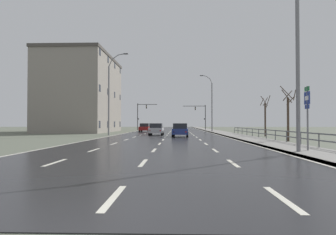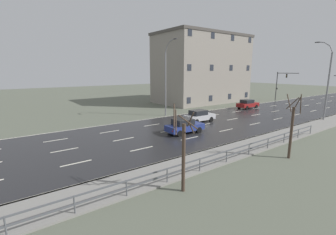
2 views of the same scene
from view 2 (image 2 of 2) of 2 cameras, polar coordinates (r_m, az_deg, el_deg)
ground_plane at (r=39.97m, az=22.74°, el=0.93°), size 160.00×160.00×0.12m
road_asphalt_strip at (r=50.51m, az=29.89°, el=2.39°), size 14.00×120.00×0.03m
guardrail at (r=14.12m, az=-0.20°, el=-13.23°), size 0.07×36.77×1.00m
street_lamp_midground at (r=37.23m, az=34.16°, el=7.11°), size 2.25×0.24×10.30m
street_lamp_left_bank at (r=34.07m, az=-0.44°, el=9.15°), size 2.62×0.24×10.76m
traffic_signal_left at (r=57.11m, az=25.58°, el=7.75°), size 4.66×0.36×6.22m
car_far_right at (r=30.57m, az=7.59°, el=0.39°), size 1.88×4.12×1.57m
car_far_left at (r=43.51m, az=18.74°, el=3.15°), size 1.94×4.15×1.57m
car_mid_centre at (r=24.95m, az=3.99°, el=-2.04°), size 1.97×4.17×1.57m
brick_building at (r=50.55m, az=8.20°, el=11.64°), size 11.01×19.10×13.79m
bare_tree_near at (r=12.77m, az=3.76°, el=-8.37°), size 1.40×1.41×4.86m
bare_tree_mid at (r=19.82m, az=27.82°, el=-2.43°), size 1.16×1.23×4.96m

